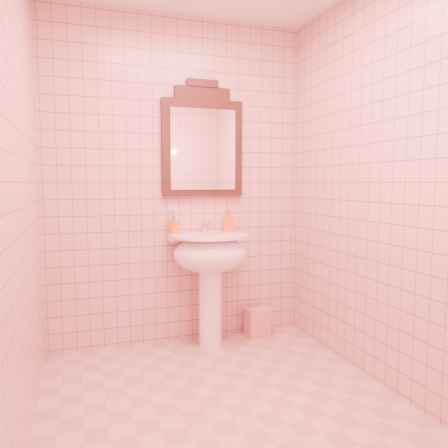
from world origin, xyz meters
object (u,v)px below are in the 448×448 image
object	(u,v)px
soap_dispenser	(229,221)
towel	(257,322)
mirror	(203,143)
toothbrush_cup	(174,227)
pedestal_sink	(210,261)

from	to	relation	value
soap_dispenser	towel	bearing A→B (deg)	4.79
mirror	toothbrush_cup	world-z (taller)	mirror
mirror	soap_dispenser	size ratio (longest dim) A/B	4.96
pedestal_sink	soap_dispenser	bearing A→B (deg)	35.63
pedestal_sink	mirror	world-z (taller)	mirror
mirror	toothbrush_cup	size ratio (longest dim) A/B	4.95
pedestal_sink	soap_dispenser	xyz separation A→B (m)	(0.20, 0.14, 0.29)
pedestal_sink	towel	xyz separation A→B (m)	(0.43, 0.11, -0.55)
pedestal_sink	mirror	bearing A→B (deg)	90.00
mirror	towel	xyz separation A→B (m)	(0.43, -0.09, -1.44)
pedestal_sink	mirror	size ratio (longest dim) A/B	0.97
pedestal_sink	towel	world-z (taller)	pedestal_sink
pedestal_sink	towel	size ratio (longest dim) A/B	3.74
mirror	toothbrush_cup	bearing A→B (deg)	-167.61
mirror	soap_dispenser	distance (m)	0.64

